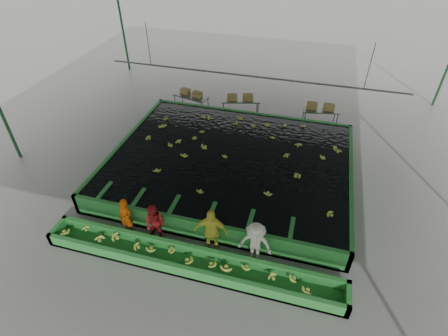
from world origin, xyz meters
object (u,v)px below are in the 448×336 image
(worker_c, at_px, (211,232))
(box_stack_mid, at_px, (240,100))
(worker_d, at_px, (255,244))
(worker_b, at_px, (155,223))
(box_stack_left, at_px, (191,95))
(worker_a, at_px, (126,217))
(flotation_tank, at_px, (230,164))
(sorting_trough, at_px, (190,261))
(packing_table_mid, at_px, (240,107))
(box_stack_right, at_px, (320,109))
(packing_table_right, at_px, (320,117))
(packing_table_left, at_px, (192,103))

(worker_c, height_order, box_stack_mid, worker_c)
(worker_c, distance_m, worker_d, 1.48)
(worker_b, xyz_separation_m, box_stack_left, (-2.01, 9.24, 0.13))
(worker_a, distance_m, box_stack_mid, 9.50)
(flotation_tank, height_order, box_stack_mid, box_stack_mid)
(worker_b, relative_size, worker_c, 0.81)
(sorting_trough, xyz_separation_m, box_stack_left, (-3.54, 10.04, 0.64))
(box_stack_left, bearing_deg, worker_c, -66.49)
(flotation_tank, bearing_deg, packing_table_mid, 98.64)
(sorting_trough, xyz_separation_m, worker_b, (-1.53, 0.80, 0.51))
(box_stack_right, bearing_deg, box_stack_mid, -175.77)
(worker_b, height_order, packing_table_mid, worker_b)
(packing_table_right, bearing_deg, packing_table_mid, -177.68)
(packing_table_left, xyz_separation_m, packing_table_mid, (2.76, 0.23, 0.02))
(sorting_trough, xyz_separation_m, packing_table_right, (3.47, 10.39, 0.17))
(worker_a, distance_m, worker_c, 3.11)
(worker_c, bearing_deg, packing_table_right, 64.54)
(packing_table_mid, bearing_deg, box_stack_right, 2.96)
(worker_c, relative_size, box_stack_mid, 1.38)
(flotation_tank, height_order, packing_table_left, flotation_tank)
(packing_table_right, bearing_deg, worker_d, -98.99)
(worker_b, height_order, box_stack_left, worker_b)
(worker_c, bearing_deg, box_stack_right, 65.00)
(packing_table_mid, relative_size, box_stack_right, 1.48)
(flotation_tank, distance_m, packing_table_left, 6.03)
(worker_b, relative_size, worker_d, 0.91)
(worker_c, xyz_separation_m, worker_d, (1.48, 0.00, -0.11))
(sorting_trough, xyz_separation_m, packing_table_left, (-3.54, 9.99, 0.20))
(worker_d, xyz_separation_m, packing_table_left, (-5.49, 9.19, -0.40))
(sorting_trough, bearing_deg, worker_a, 163.07)
(worker_a, bearing_deg, box_stack_mid, 91.60)
(box_stack_mid, bearing_deg, packing_table_mid, 79.35)
(worker_d, bearing_deg, worker_a, -179.87)
(worker_c, height_order, packing_table_mid, worker_c)
(flotation_tank, bearing_deg, packing_table_left, 125.89)
(packing_table_mid, bearing_deg, box_stack_left, -176.38)
(worker_d, relative_size, packing_table_right, 0.92)
(worker_b, relative_size, box_stack_left, 1.21)
(packing_table_left, height_order, packing_table_right, packing_table_left)
(packing_table_mid, xyz_separation_m, box_stack_left, (-2.76, -0.17, 0.42))
(box_stack_right, bearing_deg, worker_c, -106.88)
(packing_table_left, bearing_deg, worker_c, -66.39)
(worker_c, bearing_deg, sorting_trough, -129.07)
(packing_table_right, distance_m, box_stack_right, 0.43)
(packing_table_left, bearing_deg, worker_d, -59.12)
(packing_table_right, bearing_deg, worker_b, -117.54)
(worker_c, distance_m, packing_table_left, 10.04)
(worker_c, distance_m, packing_table_right, 10.06)
(worker_d, bearing_deg, worker_b, -179.87)
(worker_a, height_order, packing_table_left, worker_a)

